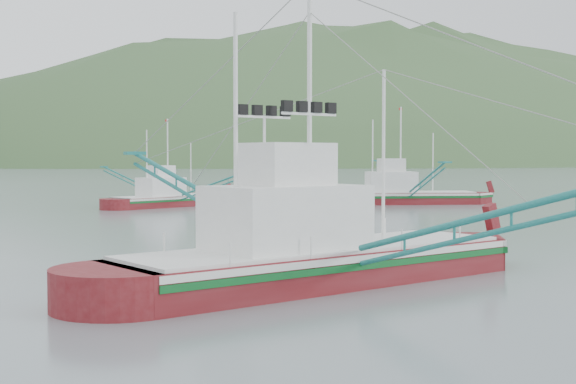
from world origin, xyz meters
name	(u,v)px	position (x,y,z in m)	size (l,w,h in m)	color
ground	(344,274)	(0.00, 0.00, 0.00)	(1200.00, 1200.00, 0.00)	slate
main_boat	(317,223)	(-2.17, -1.97, 2.35)	(17.59, 30.20, 12.47)	#600E12
bg_boat_far	(170,187)	(4.85, 47.00, 1.88)	(12.90, 21.73, 9.26)	#600E12
bg_boat_right	(404,184)	(28.09, 41.51, 2.04)	(15.22, 26.03, 10.79)	#600E12
headland_right	(372,164)	(240.00, 430.00, 0.00)	(684.00, 432.00, 306.00)	#37572D
ridge_distant	(18,163)	(30.00, 560.00, 0.00)	(960.00, 400.00, 240.00)	slate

